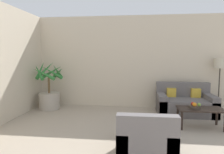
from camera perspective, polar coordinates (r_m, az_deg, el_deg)
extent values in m
cube|color=beige|center=(6.00, 12.60, 4.22)|extent=(8.65, 0.06, 2.70)
cylinder|color=#ADA393|center=(6.07, -17.44, -6.52)|extent=(0.58, 0.58, 0.47)
cylinder|color=brown|center=(5.99, -17.57, -2.29)|extent=(0.06, 0.06, 0.44)
cone|color=#2D7533|center=(5.85, -15.33, 1.57)|extent=(0.10, 0.59, 0.45)
cone|color=#2D7533|center=(6.06, -15.10, 1.27)|extent=(0.51, 0.51, 0.37)
cone|color=#2D7533|center=(6.21, -16.62, 1.54)|extent=(0.61, 0.10, 0.41)
cone|color=#2D7533|center=(6.18, -18.49, 1.97)|extent=(0.46, 0.46, 0.51)
cone|color=#2D7533|center=(6.05, -19.72, 1.93)|extent=(0.10, 0.54, 0.52)
cone|color=#2D7533|center=(5.86, -20.17, 1.33)|extent=(0.49, 0.49, 0.43)
cone|color=#2D7533|center=(5.69, -18.89, 0.86)|extent=(0.63, 0.10, 0.36)
cone|color=#2D7533|center=(5.70, -16.71, 1.27)|extent=(0.50, 0.50, 0.43)
cube|color=#605B5B|center=(5.61, 20.15, -7.93)|extent=(1.43, 0.87, 0.41)
cube|color=#605B5B|center=(5.87, 19.49, -3.30)|extent=(1.43, 0.16, 0.40)
cube|color=#605B5B|center=(5.49, 13.89, -7.40)|extent=(0.20, 0.87, 0.53)
cube|color=#605B5B|center=(5.77, 26.15, -7.18)|extent=(0.20, 0.87, 0.53)
cube|color=gold|center=(5.71, 16.58, -4.26)|extent=(0.24, 0.12, 0.24)
cube|color=gold|center=(5.85, 22.79, -4.23)|extent=(0.24, 0.12, 0.24)
cylinder|color=#2D2823|center=(6.30, 27.95, -8.55)|extent=(0.24, 0.24, 0.03)
cylinder|color=#2D2823|center=(6.19, 28.22, -3.17)|extent=(0.03, 0.03, 1.17)
cylinder|color=beige|center=(6.13, 28.54, 3.49)|extent=(0.31, 0.31, 0.27)
cylinder|color=black|center=(4.42, 19.31, -11.74)|extent=(0.05, 0.05, 0.39)
cylinder|color=black|center=(4.81, 18.23, -10.29)|extent=(0.05, 0.05, 0.39)
cylinder|color=black|center=(5.04, 27.75, -9.92)|extent=(0.05, 0.05, 0.39)
cube|color=black|center=(4.67, 23.92, -8.35)|extent=(0.93, 0.50, 0.03)
cylinder|color=#42382D|center=(4.64, 22.55, -7.87)|extent=(0.26, 0.26, 0.05)
sphere|color=red|center=(4.65, 22.07, -7.06)|extent=(0.07, 0.07, 0.07)
sphere|color=olive|center=(4.62, 23.62, -7.23)|extent=(0.07, 0.07, 0.07)
sphere|color=orange|center=(4.56, 22.50, -7.25)|extent=(0.08, 0.08, 0.08)
cube|color=#605B5B|center=(3.14, 9.56, -18.75)|extent=(0.80, 0.82, 0.40)
cube|color=#605B5B|center=(2.69, 10.05, -14.31)|extent=(0.80, 0.16, 0.36)
cube|color=#605B5B|center=(3.12, 3.40, -17.85)|extent=(0.16, 0.82, 0.50)
cube|color=#605B5B|center=(3.16, 15.68, -17.80)|extent=(0.16, 0.82, 0.50)
cube|color=#605B5B|center=(3.87, 9.15, -14.27)|extent=(0.58, 0.55, 0.35)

